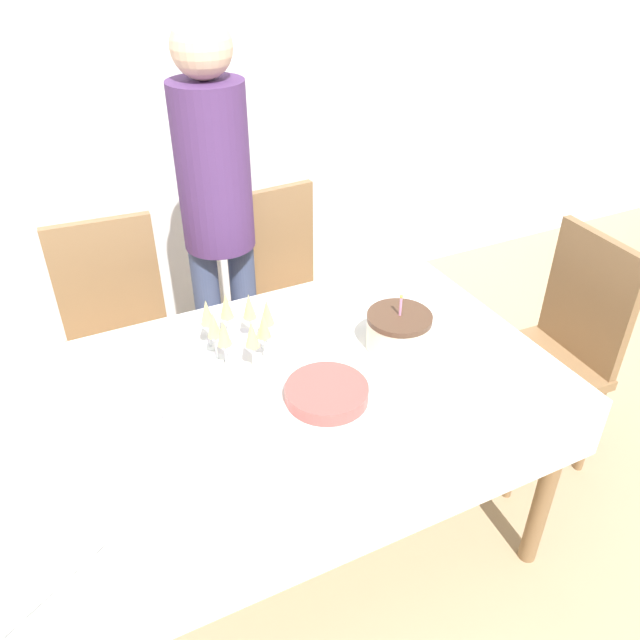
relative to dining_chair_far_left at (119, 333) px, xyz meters
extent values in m
plane|color=tan|center=(0.35, -0.82, -0.53)|extent=(12.00, 12.00, 0.00)
cube|color=silver|center=(0.35, 0.80, 0.82)|extent=(8.00, 0.05, 2.70)
cube|color=white|center=(0.35, -0.82, 0.21)|extent=(1.60, 0.97, 0.03)
cube|color=white|center=(0.35, -0.82, 0.12)|extent=(1.63, 1.00, 0.21)
cylinder|color=olive|center=(1.09, -1.24, -0.17)|extent=(0.06, 0.06, 0.72)
cylinder|color=olive|center=(-0.38, -0.39, -0.17)|extent=(0.06, 0.06, 0.72)
cylinder|color=olive|center=(1.09, -0.39, -0.17)|extent=(0.06, 0.06, 0.72)
cube|color=olive|center=(-0.01, -0.08, -0.09)|extent=(0.45, 0.45, 0.04)
cube|color=olive|center=(0.01, 0.11, 0.18)|extent=(0.40, 0.06, 0.50)
cylinder|color=olive|center=(0.16, -0.28, -0.32)|extent=(0.04, 0.04, 0.43)
cylinder|color=olive|center=(-0.20, -0.25, -0.32)|extent=(0.04, 0.04, 0.43)
cylinder|color=olive|center=(0.19, 0.08, -0.32)|extent=(0.04, 0.04, 0.43)
cylinder|color=olive|center=(-0.17, 0.11, -0.32)|extent=(0.04, 0.04, 0.43)
cube|color=olive|center=(0.71, -0.08, -0.09)|extent=(0.45, 0.45, 0.04)
cube|color=olive|center=(0.70, 0.11, 0.18)|extent=(0.40, 0.07, 0.50)
cylinder|color=olive|center=(0.91, -0.25, -0.32)|extent=(0.04, 0.04, 0.43)
cylinder|color=olive|center=(0.55, -0.28, -0.32)|extent=(0.04, 0.04, 0.43)
cylinder|color=olive|center=(0.88, 0.11, -0.32)|extent=(0.04, 0.04, 0.43)
cylinder|color=olive|center=(0.52, 0.08, -0.32)|extent=(0.04, 0.04, 0.43)
cube|color=olive|center=(1.40, -0.82, -0.09)|extent=(0.44, 0.44, 0.04)
cube|color=olive|center=(1.59, -0.83, 0.18)|extent=(0.06, 0.40, 0.50)
cylinder|color=olive|center=(1.21, -0.99, -0.32)|extent=(0.04, 0.04, 0.43)
cylinder|color=olive|center=(1.23, -0.63, -0.32)|extent=(0.04, 0.04, 0.43)
cylinder|color=olive|center=(1.57, -1.01, -0.32)|extent=(0.04, 0.04, 0.43)
cylinder|color=olive|center=(1.59, -0.65, -0.32)|extent=(0.04, 0.04, 0.43)
cylinder|color=beige|center=(0.76, -0.82, 0.27)|extent=(0.20, 0.20, 0.10)
cylinder|color=#4C3323|center=(0.76, -0.82, 0.33)|extent=(0.20, 0.20, 0.02)
cylinder|color=pink|center=(0.76, -0.82, 0.37)|extent=(0.01, 0.01, 0.06)
sphere|color=#F9CC4C|center=(0.76, -0.82, 0.41)|extent=(0.01, 0.01, 0.01)
cylinder|color=silver|center=(0.29, -0.64, 0.22)|extent=(0.29, 0.29, 0.01)
cylinder|color=silver|center=(0.38, -0.64, 0.23)|extent=(0.05, 0.05, 0.00)
cylinder|color=silver|center=(0.38, -0.64, 0.27)|extent=(0.01, 0.01, 0.08)
cone|color=#E0CC72|center=(0.38, -0.64, 0.36)|extent=(0.04, 0.04, 0.08)
cylinder|color=silver|center=(0.35, -0.58, 0.23)|extent=(0.05, 0.05, 0.00)
cylinder|color=silver|center=(0.35, -0.58, 0.27)|extent=(0.01, 0.01, 0.08)
cone|color=#E0CC72|center=(0.35, -0.58, 0.36)|extent=(0.04, 0.04, 0.08)
cylinder|color=silver|center=(0.28, -0.55, 0.23)|extent=(0.05, 0.05, 0.00)
cylinder|color=silver|center=(0.28, -0.55, 0.27)|extent=(0.01, 0.01, 0.08)
cone|color=#E0CC72|center=(0.28, -0.55, 0.36)|extent=(0.04, 0.04, 0.08)
cylinder|color=silver|center=(0.22, -0.56, 0.23)|extent=(0.05, 0.05, 0.00)
cylinder|color=silver|center=(0.22, -0.56, 0.27)|extent=(0.01, 0.01, 0.08)
cone|color=#E0CC72|center=(0.22, -0.56, 0.36)|extent=(0.04, 0.04, 0.08)
cylinder|color=silver|center=(0.22, -0.63, 0.23)|extent=(0.05, 0.05, 0.00)
cylinder|color=silver|center=(0.22, -0.63, 0.27)|extent=(0.01, 0.01, 0.08)
cone|color=#E0CC72|center=(0.22, -0.63, 0.36)|extent=(0.04, 0.04, 0.08)
cylinder|color=silver|center=(0.23, -0.69, 0.23)|extent=(0.05, 0.05, 0.00)
cylinder|color=silver|center=(0.23, -0.69, 0.27)|extent=(0.01, 0.01, 0.08)
cone|color=#E0CC72|center=(0.23, -0.69, 0.36)|extent=(0.04, 0.04, 0.08)
cylinder|color=silver|center=(0.30, -0.73, 0.23)|extent=(0.05, 0.05, 0.00)
cylinder|color=silver|center=(0.30, -0.73, 0.27)|extent=(0.01, 0.01, 0.08)
cone|color=#E0CC72|center=(0.30, -0.73, 0.36)|extent=(0.04, 0.04, 0.08)
cylinder|color=silver|center=(0.35, -0.70, 0.23)|extent=(0.05, 0.05, 0.00)
cylinder|color=silver|center=(0.35, -0.70, 0.27)|extent=(0.01, 0.01, 0.08)
cone|color=#E0CC72|center=(0.35, -0.70, 0.36)|extent=(0.04, 0.04, 0.08)
cylinder|color=#CC4C47|center=(0.44, -0.94, 0.22)|extent=(0.24, 0.24, 0.01)
cylinder|color=#CC4C47|center=(0.44, -0.94, 0.23)|extent=(0.24, 0.24, 0.01)
cylinder|color=#CC4C47|center=(0.44, -0.94, 0.24)|extent=(0.24, 0.24, 0.01)
cylinder|color=#CC4C47|center=(0.44, -0.94, 0.25)|extent=(0.24, 0.24, 0.01)
cylinder|color=#CC4C47|center=(0.44, -0.94, 0.25)|extent=(0.24, 0.24, 0.01)
cylinder|color=#CC4C47|center=(0.44, -0.94, 0.26)|extent=(0.24, 0.24, 0.01)
cube|color=silver|center=(0.80, -0.99, 0.22)|extent=(0.30, 0.03, 0.00)
cube|color=silver|center=(0.06, -0.95, 0.23)|extent=(0.18, 0.08, 0.02)
cube|color=pink|center=(0.07, -0.75, 0.23)|extent=(0.15, 0.15, 0.01)
cylinder|color=#3F4C72|center=(0.38, 0.05, -0.13)|extent=(0.11, 0.11, 0.80)
cylinder|color=#3F4C72|center=(0.54, 0.05, -0.13)|extent=(0.11, 0.11, 0.80)
cylinder|color=#4C2D60|center=(0.46, 0.05, 0.58)|extent=(0.28, 0.28, 0.63)
sphere|color=#D8B293|center=(0.46, 0.05, 1.00)|extent=(0.22, 0.22, 0.22)
camera|label=1|loc=(-0.18, -2.16, 1.40)|focal=35.00mm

